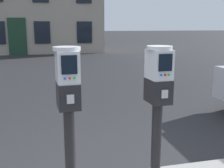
# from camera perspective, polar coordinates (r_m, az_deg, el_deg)

# --- Properties ---
(parking_meter_near_kerb) EXTENTS (0.23, 0.26, 1.39)m
(parking_meter_near_kerb) POSITION_cam_1_polar(r_m,az_deg,el_deg) (2.28, -8.84, -3.33)
(parking_meter_near_kerb) COLOR black
(parking_meter_near_kerb) RESTS_ON sidewalk_slab
(parking_meter_twin_adjacent) EXTENTS (0.23, 0.26, 1.38)m
(parking_meter_twin_adjacent) POSITION_cam_1_polar(r_m,az_deg,el_deg) (2.47, 9.30, -2.32)
(parking_meter_twin_adjacent) COLOR black
(parking_meter_twin_adjacent) RESTS_ON sidewalk_slab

